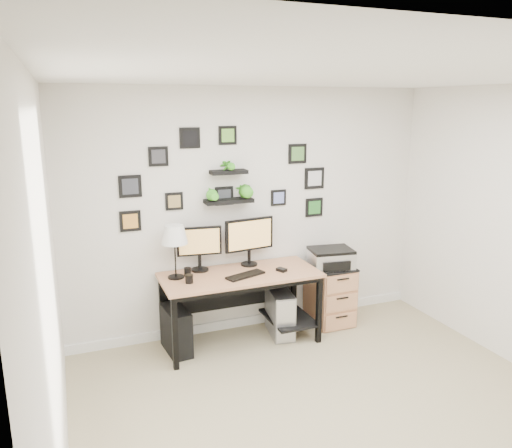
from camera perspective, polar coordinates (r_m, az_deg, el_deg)
name	(u,v)px	position (r m, az deg, el deg)	size (l,w,h in m)	color
room	(253,320)	(5.73, -0.29, -10.88)	(4.00, 4.00, 4.00)	tan
desk	(242,284)	(5.15, -1.56, -6.82)	(1.60, 0.70, 0.75)	tan
monitor_left	(199,245)	(5.10, -6.50, -2.44)	(0.46, 0.20, 0.47)	black
monitor_right	(249,238)	(5.24, -0.76, -1.57)	(0.55, 0.20, 0.51)	black
keyboard	(245,275)	(4.99, -1.22, -5.88)	(0.42, 0.13, 0.02)	black
mouse	(282,270)	(5.14, 2.94, -5.24)	(0.07, 0.10, 0.03)	black
table_lamp	(174,236)	(4.89, -9.31, -1.35)	(0.26, 0.26, 0.53)	black
mug	(189,279)	(4.84, -7.64, -6.23)	(0.08, 0.08, 0.08)	black
pen_cup	(188,272)	(5.02, -7.83, -5.45)	(0.07, 0.07, 0.09)	black
pc_tower_black	(176,330)	(5.14, -9.11, -11.89)	(0.20, 0.46, 0.46)	black
pc_tower_grey	(280,313)	(5.43, 2.76, -10.09)	(0.29, 0.52, 0.49)	gray
file_cabinet	(330,294)	(5.73, 8.46, -7.93)	(0.43, 0.53, 0.67)	tan
printer	(331,258)	(5.55, 8.56, -3.85)	(0.50, 0.42, 0.21)	silver
wall_decor	(229,182)	(5.13, -3.08, 4.86)	(2.24, 0.18, 1.02)	black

